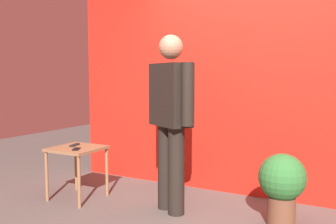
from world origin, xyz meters
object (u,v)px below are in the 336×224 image
at_px(standing_person, 171,114).
at_px(cell_phone, 76,149).
at_px(side_table, 77,155).
at_px(tv_remote, 75,145).
at_px(potted_plant, 282,183).

xyz_separation_m(standing_person, cell_phone, (-1.05, -0.26, -0.42)).
bearing_deg(cell_phone, standing_person, -15.63).
height_order(side_table, tv_remote, tv_remote).
xyz_separation_m(cell_phone, potted_plant, (2.15, 0.41, -0.20)).
xyz_separation_m(tv_remote, potted_plant, (2.31, 0.26, -0.20)).
xyz_separation_m(standing_person, potted_plant, (1.10, 0.15, -0.61)).
xyz_separation_m(cell_phone, tv_remote, (-0.17, 0.15, 0.01)).
relative_size(standing_person, side_table, 3.04).
bearing_deg(side_table, potted_plant, 7.86).
distance_m(side_table, tv_remote, 0.14).
bearing_deg(standing_person, cell_phone, -166.23).
xyz_separation_m(standing_person, tv_remote, (-1.22, -0.10, -0.41)).
bearing_deg(tv_remote, cell_phone, -55.39).
height_order(tv_remote, potted_plant, potted_plant).
xyz_separation_m(standing_person, side_table, (-1.14, -0.16, -0.51)).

